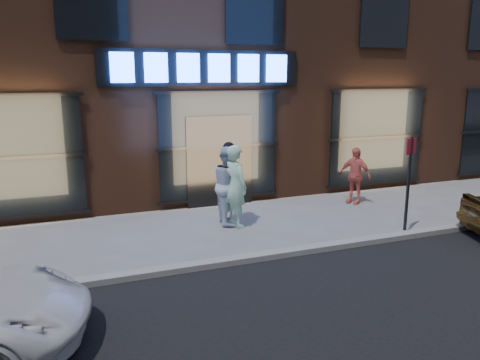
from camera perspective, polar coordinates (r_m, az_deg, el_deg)
The scene contains 7 objects.
ground at distance 9.21m, azimuth 5.45°, elevation -9.20°, with size 90.00×90.00×0.00m, color slate.
curb at distance 9.18m, azimuth 5.45°, elevation -8.85°, with size 60.00×0.25×0.12m, color gray.
storefront_building at distance 16.18m, azimuth -7.51°, elevation 18.65°, with size 30.20×8.28×10.30m.
man_bowtie at distance 10.67m, azimuth -0.56°, elevation -0.75°, with size 0.69×0.45×1.89m, color #C2FFD8.
man_cap at distance 10.91m, azimuth -1.37°, elevation -0.58°, with size 0.90×0.70×1.85m, color silver.
passerby at distance 13.04m, azimuth 13.81°, elevation 0.55°, with size 0.91×0.38×1.55m, color #E86E5F.
sign_post at distance 10.62m, azimuth 19.89°, elevation 0.38°, with size 0.33×0.14×2.15m.
Camera 1 is at (-3.86, -7.63, 3.40)m, focal length 35.00 mm.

